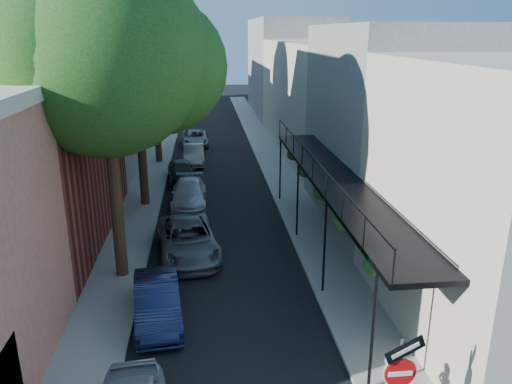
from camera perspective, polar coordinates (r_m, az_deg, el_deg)
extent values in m
cube|color=black|center=(38.11, -4.91, 4.64)|extent=(6.00, 64.00, 0.01)
cube|color=gray|center=(38.24, -10.93, 4.51)|extent=(2.00, 64.00, 0.12)
cube|color=gray|center=(38.37, 1.09, 4.88)|extent=(2.00, 64.00, 0.12)
cube|color=gray|center=(21.57, -18.44, 15.18)|extent=(0.06, 7.00, 4.00)
cube|color=#98968F|center=(34.41, -20.34, 9.79)|extent=(8.00, 12.00, 9.00)
cube|color=#BEB19C|center=(47.99, -16.43, 12.76)|extent=(8.00, 16.00, 10.00)
cube|color=tan|center=(61.85, -14.11, 13.01)|extent=(8.00, 12.00, 8.00)
cube|color=#98968F|center=(24.46, 17.40, 7.21)|extent=(8.00, 10.00, 9.00)
cube|color=#BEB19C|center=(38.61, 8.64, 10.70)|extent=(8.00, 20.00, 8.00)
cube|color=#98968F|center=(56.05, 4.04, 14.06)|extent=(8.00, 16.00, 10.00)
cube|color=black|center=(18.50, 9.34, 1.36)|extent=(2.00, 16.00, 0.15)
cube|color=black|center=(18.05, 6.56, 3.96)|extent=(0.05, 16.00, 0.05)
cylinder|color=black|center=(12.83, 13.23, -15.07)|extent=(0.08, 0.08, 3.40)
cylinder|color=black|center=(26.32, 2.78, 2.71)|extent=(0.08, 0.08, 3.40)
sphere|color=#1A4614|center=(13.14, 13.46, -8.05)|extent=(0.60, 0.60, 0.60)
sphere|color=#1A4614|center=(18.49, 7.48, -0.03)|extent=(0.60, 0.60, 0.60)
sphere|color=#1A4614|center=(24.15, 4.25, 4.33)|extent=(0.60, 0.60, 0.60)
cylinder|color=red|center=(11.03, 16.14, -19.25)|extent=(0.66, 0.04, 0.66)
cube|color=white|center=(11.01, 16.20, -19.34)|extent=(0.50, 0.02, 0.10)
cylinder|color=white|center=(11.05, 16.10, -19.19)|extent=(0.70, 0.02, 0.70)
cube|color=black|center=(10.73, 16.68, -16.89)|extent=(0.89, 0.15, 0.58)
cube|color=white|center=(10.71, 16.74, -16.97)|extent=(0.60, 0.10, 0.31)
cylinder|color=#382116|center=(18.15, -15.84, 0.58)|extent=(0.44, 0.44, 7.00)
sphere|color=#1A4614|center=(17.41, -17.13, 14.93)|extent=(6.80, 6.80, 6.80)
sphere|color=#1A4614|center=(18.22, -10.98, 13.90)|extent=(4.76, 4.76, 4.76)
cylinder|color=#382116|center=(25.90, -12.96, 5.08)|extent=(0.44, 0.44, 6.30)
sphere|color=#1A4614|center=(25.35, -13.61, 14.03)|extent=(6.00, 6.00, 6.00)
sphere|color=#1A4614|center=(26.13, -9.93, 13.26)|extent=(4.20, 4.20, 4.20)
cylinder|color=#382116|center=(34.62, -11.34, 9.21)|extent=(0.44, 0.44, 7.35)
sphere|color=#1A4614|center=(34.25, -11.84, 17.04)|extent=(7.00, 7.00, 7.00)
sphere|color=#1A4614|center=(35.19, -8.67, 16.40)|extent=(4.90, 4.90, 4.90)
imported|color=#12193A|center=(16.23, -11.23, -12.20)|extent=(1.83, 4.05, 1.29)
imported|color=slate|center=(20.38, -7.75, -5.42)|extent=(2.90, 5.18, 1.37)
imported|color=silver|center=(26.22, -7.66, -0.19)|extent=(1.77, 4.33, 1.26)
imported|color=black|center=(30.43, -8.53, 2.36)|extent=(1.95, 3.97, 1.30)
imported|color=gray|center=(34.51, -7.14, 4.27)|extent=(1.51, 3.98, 1.30)
imported|color=gray|center=(40.15, -7.01, 6.12)|extent=(2.24, 4.42, 1.20)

